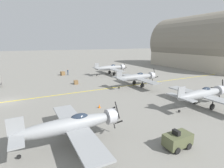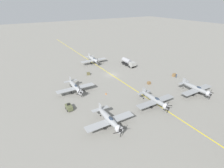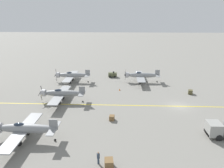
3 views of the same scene
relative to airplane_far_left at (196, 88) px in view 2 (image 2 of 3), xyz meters
name	(u,v)px [view 2 (image 2 of 3)]	position (x,y,z in m)	size (l,w,h in m)	color
ground_plane	(112,75)	(14.30, -26.70, -2.01)	(400.00, 400.00, 0.00)	gray
taxiway_stripe	(112,75)	(14.30, -26.70, -2.01)	(0.30, 160.00, 0.01)	yellow
airplane_far_left	(196,88)	(0.00, 0.00, 0.00)	(12.00, 9.98, 3.65)	gray
airplane_mid_right	(75,87)	(31.37, -20.16, 0.00)	(12.00, 9.98, 3.65)	gray
airplane_far_center	(155,100)	(15.58, -1.54, 0.00)	(12.00, 9.98, 3.72)	gray
airplane_near_center	(93,59)	(14.51, -42.56, 0.00)	(12.00, 9.98, 3.73)	#96989B
airplane_far_right	(109,119)	(30.50, -0.48, 0.00)	(12.00, 9.98, 3.78)	gray
fuel_tanker	(128,62)	(2.42, -32.03, -0.50)	(2.68, 8.00, 2.98)	black
tow_tractor	(69,107)	(36.30, -11.81, -1.22)	(1.57, 2.60, 1.79)	#515638
ground_crew_walking	(176,76)	(-4.99, -11.72, -1.04)	(0.39, 0.39, 1.77)	#334256
supply_crate_by_tanker	(149,83)	(7.39, -12.89, -1.57)	(1.06, 0.88, 0.88)	brown
supply_crate_mid_lane	(174,75)	(-5.55, -13.12, -1.47)	(1.30, 1.08, 1.08)	brown
supply_crate_outboard	(88,74)	(22.06, -31.36, -1.52)	(1.19, 0.99, 0.99)	brown
traffic_cone	(106,94)	(23.79, -14.13, -1.74)	(0.36, 0.36, 0.55)	orange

